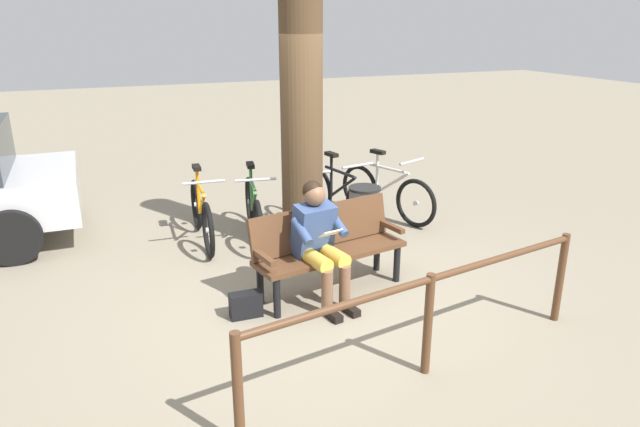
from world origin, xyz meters
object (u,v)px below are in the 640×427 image
handbag (246,305)px  litter_bin (364,218)px  bench (327,243)px  person_reading (319,237)px  bicycle_purple (202,214)px  tree_trunk (302,111)px  bicycle_black (304,204)px  bicycle_red (386,193)px  bicycle_green (254,211)px  bicycle_blue (339,197)px

handbag → litter_bin: litter_bin is taller
bench → person_reading: bearing=39.5°
person_reading → bicycle_purple: person_reading is taller
bench → tree_trunk: 1.60m
bench → bicycle_black: bearing=-113.4°
tree_trunk → bicycle_red: tree_trunk is taller
bicycle_black → bench: bearing=-6.2°
handbag → bicycle_green: 2.04m
bench → bicycle_green: (0.29, -1.67, -0.15)m
bicycle_red → litter_bin: bearing=-62.6°
handbag → bicycle_purple: bearing=-90.4°
bicycle_green → person_reading: bearing=13.9°
person_reading → bicycle_green: bearing=-96.5°
bench → person_reading: person_reading is taller
tree_trunk → bicycle_black: tree_trunk is taller
tree_trunk → person_reading: bearing=76.2°
bicycle_blue → bicycle_purple: (1.87, 0.02, 0.00)m
bench → bicycle_purple: (0.92, -1.81, -0.15)m
handbag → bicycle_black: size_ratio=0.18×
litter_bin → bicycle_purple: bearing=-28.3°
bicycle_purple → person_reading: bearing=23.7°
bench → litter_bin: size_ratio=2.16×
bicycle_red → bicycle_black: (1.23, 0.01, 0.00)m
tree_trunk → bicycle_red: (-1.49, -0.64, -1.31)m
person_reading → bicycle_red: 2.66m
handbag → bicycle_green: bicycle_green is taller
bicycle_blue → litter_bin: bearing=-17.2°
bench → handbag: bearing=4.8°
person_reading → bicycle_purple: 2.16m
bench → handbag: bench is taller
person_reading → litter_bin: person_reading is taller
bicycle_black → bicycle_green: (0.69, 0.05, 0.00)m
person_reading → bicycle_blue: bearing=-129.2°
bicycle_black → litter_bin: bearing=34.1°
bicycle_black → bicycle_purple: (1.32, -0.08, 0.00)m
bicycle_blue → tree_trunk: bearing=-58.4°
bicycle_black → bicycle_purple: bearing=-86.7°
handbag → bicycle_purple: size_ratio=0.18×
bicycle_red → bicycle_black: same height
litter_bin → bicycle_blue: bicycle_blue is taller
person_reading → bicycle_green: (0.12, -1.87, -0.31)m
handbag → tree_trunk: bearing=-128.8°
bicycle_green → bicycle_purple: 0.64m
litter_bin → bicycle_purple: 2.00m
bench → bicycle_blue: 2.07m
person_reading → bicycle_red: person_reading is taller
bicycle_purple → tree_trunk: bearing=59.2°
person_reading → handbag: size_ratio=4.00×
litter_bin → bicycle_black: bearing=-62.8°
person_reading → bicycle_black: bearing=-116.8°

